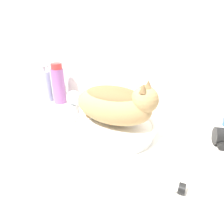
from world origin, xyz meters
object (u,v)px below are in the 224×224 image
object	(u,v)px
cat	(116,103)
mouthwash_bottle	(58,84)
faucet	(75,103)
cream_tube	(161,182)
soap_pump_bottle	(46,86)

from	to	relation	value
cat	mouthwash_bottle	size ratio (longest dim) A/B	1.55
cat	faucet	bearing A→B (deg)	172.90
cream_tube	soap_pump_bottle	bearing A→B (deg)	146.88
faucet	cream_tube	bearing A→B (deg)	-18.49
cat	faucet	size ratio (longest dim) A/B	2.40
cat	cream_tube	size ratio (longest dim) A/B	2.48
cat	cream_tube	bearing A→B (deg)	-39.77
cat	soap_pump_bottle	bearing A→B (deg)	163.52
cream_tube	mouthwash_bottle	bearing A→B (deg)	143.38
faucet	soap_pump_bottle	bearing A→B (deg)	164.81
cat	faucet	world-z (taller)	cat
mouthwash_bottle	cream_tube	xyz separation A→B (m)	(0.60, -0.45, -0.09)
cat	faucet	distance (m)	0.22
cat	mouthwash_bottle	world-z (taller)	cat
mouthwash_bottle	soap_pump_bottle	xyz separation A→B (m)	(-0.08, 0.00, -0.02)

